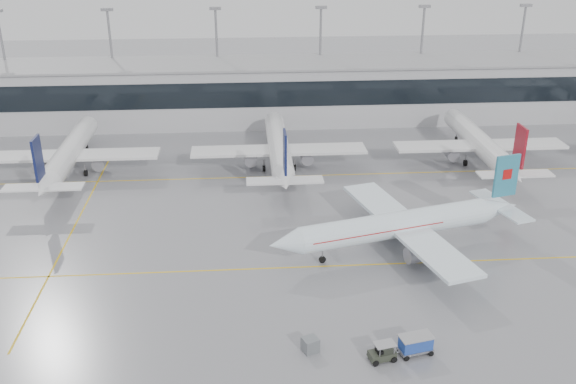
{
  "coord_description": "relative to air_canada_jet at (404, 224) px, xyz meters",
  "views": [
    {
      "loc": [
        -5.89,
        -68.99,
        40.5
      ],
      "look_at": [
        0.0,
        12.0,
        5.0
      ],
      "focal_mm": 40.0,
      "sensor_mm": 36.0,
      "label": 1
    }
  ],
  "objects": [
    {
      "name": "parked_jet_b",
      "position": [
        -49.47,
        29.78,
        0.18
      ],
      "size": [
        29.64,
        36.96,
        11.72
      ],
      "rotation": [
        0.0,
        0.0,
        1.57
      ],
      "color": "silver",
      "rests_on": "ground"
    },
    {
      "name": "gse_unit",
      "position": [
        -14.31,
        -20.51,
        -2.78
      ],
      "size": [
        1.93,
        1.87,
        1.51
      ],
      "primitive_type": "cube",
      "rotation": [
        0.0,
        0.0,
        0.4
      ],
      "color": "slate",
      "rests_on": "ground"
    },
    {
      "name": "parked_jet_d",
      "position": [
        20.53,
        29.78,
        0.18
      ],
      "size": [
        29.64,
        36.96,
        11.72
      ],
      "rotation": [
        0.0,
        0.0,
        1.57
      ],
      "color": "silver",
      "rests_on": "ground"
    },
    {
      "name": "baggage_cart",
      "position": [
        -3.9,
        -21.64,
        -2.33
      ],
      "size": [
        3.66,
        2.54,
        2.07
      ],
      "rotation": [
        0.0,
        0.0,
        0.22
      ],
      "color": "gray",
      "rests_on": "ground"
    },
    {
      "name": "air_canada_jet",
      "position": [
        0.0,
        0.0,
        0.0
      ],
      "size": [
        35.35,
        28.6,
        11.18
      ],
      "rotation": [
        0.0,
        0.0,
        3.41
      ],
      "color": "white",
      "rests_on": "ground"
    },
    {
      "name": "terminal_glass",
      "position": [
        -14.47,
        50.54,
        3.96
      ],
      "size": [
        180.0,
        0.2,
        5.0
      ],
      "primitive_type": "cube",
      "color": "black",
      "rests_on": "ground"
    },
    {
      "name": "taxi_line_north",
      "position": [
        -14.47,
        26.09,
        -3.53
      ],
      "size": [
        120.0,
        0.25,
        0.01
      ],
      "primitive_type": "cube",
      "color": "yellow",
      "rests_on": "ground"
    },
    {
      "name": "taxi_line_cross",
      "position": [
        -44.47,
        11.09,
        -3.53
      ],
      "size": [
        0.25,
        60.0,
        0.01
      ],
      "primitive_type": "cube",
      "color": "yellow",
      "rests_on": "ground"
    },
    {
      "name": "taxi_line_main",
      "position": [
        -14.47,
        -3.91,
        -3.53
      ],
      "size": [
        120.0,
        0.25,
        0.01
      ],
      "primitive_type": "cube",
      "color": "yellow",
      "rests_on": "ground"
    },
    {
      "name": "parked_jet_c",
      "position": [
        -14.47,
        29.78,
        0.18
      ],
      "size": [
        29.64,
        36.96,
        11.72
      ],
      "rotation": [
        0.0,
        0.0,
        1.57
      ],
      "color": "silver",
      "rests_on": "ground"
    },
    {
      "name": "terminal_roof",
      "position": [
        -14.47,
        58.09,
        8.66
      ],
      "size": [
        182.0,
        16.0,
        0.4
      ],
      "primitive_type": "cube",
      "color": "gray",
      "rests_on": "ground"
    },
    {
      "name": "ground",
      "position": [
        -14.47,
        -3.91,
        -3.54
      ],
      "size": [
        320.0,
        320.0,
        0.0
      ],
      "primitive_type": "plane",
      "color": "gray",
      "rests_on": "ground"
    },
    {
      "name": "terminal",
      "position": [
        -14.47,
        58.09,
        2.46
      ],
      "size": [
        180.0,
        15.0,
        12.0
      ],
      "primitive_type": "cube",
      "color": "#AAAAAE",
      "rests_on": "ground"
    },
    {
      "name": "baggage_tug",
      "position": [
        -7.41,
        -22.43,
        -2.87
      ],
      "size": [
        3.99,
        2.15,
        1.89
      ],
      "rotation": [
        0.0,
        0.0,
        0.22
      ],
      "color": "#2A2F25",
      "rests_on": "ground"
    },
    {
      "name": "light_masts",
      "position": [
        -14.47,
        64.09,
        9.81
      ],
      "size": [
        156.4,
        1.0,
        22.6
      ],
      "color": "gray",
      "rests_on": "ground"
    }
  ]
}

